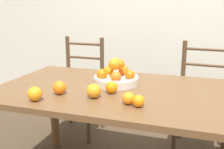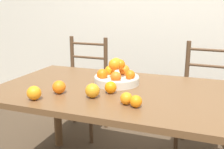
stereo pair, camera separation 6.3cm
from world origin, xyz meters
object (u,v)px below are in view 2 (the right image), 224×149
Objects in this scene: fruit_bowl at (117,76)px; orange_loose_4 at (111,87)px; orange_loose_2 at (59,87)px; chair_left at (83,87)px; orange_loose_5 at (126,98)px; orange_loose_0 at (34,93)px; orange_loose_1 at (136,101)px; orange_loose_3 at (92,91)px; chair_right at (206,101)px.

fruit_bowl is 0.21m from orange_loose_4.
chair_left is (-0.32, 0.95, -0.31)m from orange_loose_2.
orange_loose_5 is 1.28m from chair_left.
orange_loose_0 is at bearing -76.14° from chair_left.
orange_loose_3 is (-0.27, 0.06, 0.01)m from orange_loose_1.
orange_loose_1 is 0.50m from orange_loose_2.
orange_loose_3 is at bearing -59.29° from chair_left.
fruit_bowl reaches higher than orange_loose_3.
orange_loose_4 is 1.08m from chair_left.
orange_loose_2 is at bearing 64.06° from orange_loose_0.
chair_right is (0.91, 1.10, -0.31)m from orange_loose_0.
orange_loose_2 is 1.19× the size of orange_loose_5.
fruit_bowl is at bearing 83.36° from orange_loose_3.
orange_loose_4 is 0.20m from orange_loose_5.
chair_right reaches higher than orange_loose_2.
orange_loose_1 is 0.78× the size of orange_loose_3.
chair_left reaches higher than orange_loose_3.
orange_loose_1 is (0.56, 0.09, -0.01)m from orange_loose_0.
chair_left is at bearing 132.30° from fruit_bowl.
orange_loose_5 is at bearing -4.80° from orange_loose_2.
fruit_bowl is 0.92m from chair_right.
orange_loose_0 is 1.24× the size of orange_loose_1.
fruit_bowl reaches higher than orange_loose_4.
orange_loose_5 is at bearing -10.14° from orange_loose_3.
chair_left is (-0.58, 0.63, -0.32)m from fruit_bowl.
orange_loose_2 is 0.22m from orange_loose_3.
fruit_bowl is 0.32× the size of chair_left.
chair_left reaches higher than orange_loose_4.
orange_loose_1 is at bearing -6.82° from orange_loose_2.
chair_right is at bearing 47.43° from fruit_bowl.
fruit_bowl is 0.32m from orange_loose_3.
orange_loose_3 is at bearing 167.53° from orange_loose_1.
orange_loose_0 is at bearing -144.38° from orange_loose_4.
orange_loose_2 is 0.08× the size of chair_right.
chair_right reaches higher than orange_loose_1.
fruit_bowl is 3.77× the size of orange_loose_0.
fruit_bowl is 4.51× the size of orange_loose_5.
orange_loose_4 is 0.08× the size of chair_right.
chair_left reaches higher than orange_loose_1.
orange_loose_4 is at bearing -119.63° from chair_right.
orange_loose_4 is at bearing 57.48° from orange_loose_3.
orange_loose_4 is at bearing 21.13° from orange_loose_2.
fruit_bowl reaches higher than orange_loose_2.
orange_loose_3 reaches higher than orange_loose_2.
orange_loose_5 is (0.14, -0.15, -0.00)m from orange_loose_4.
orange_loose_2 reaches higher than orange_loose_5.
orange_loose_4 is 1.05m from chair_right.
fruit_bowl is at bearing 122.49° from orange_loose_1.
orange_loose_4 is at bearing 133.69° from orange_loose_5.
chair_left reaches higher than orange_loose_5.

